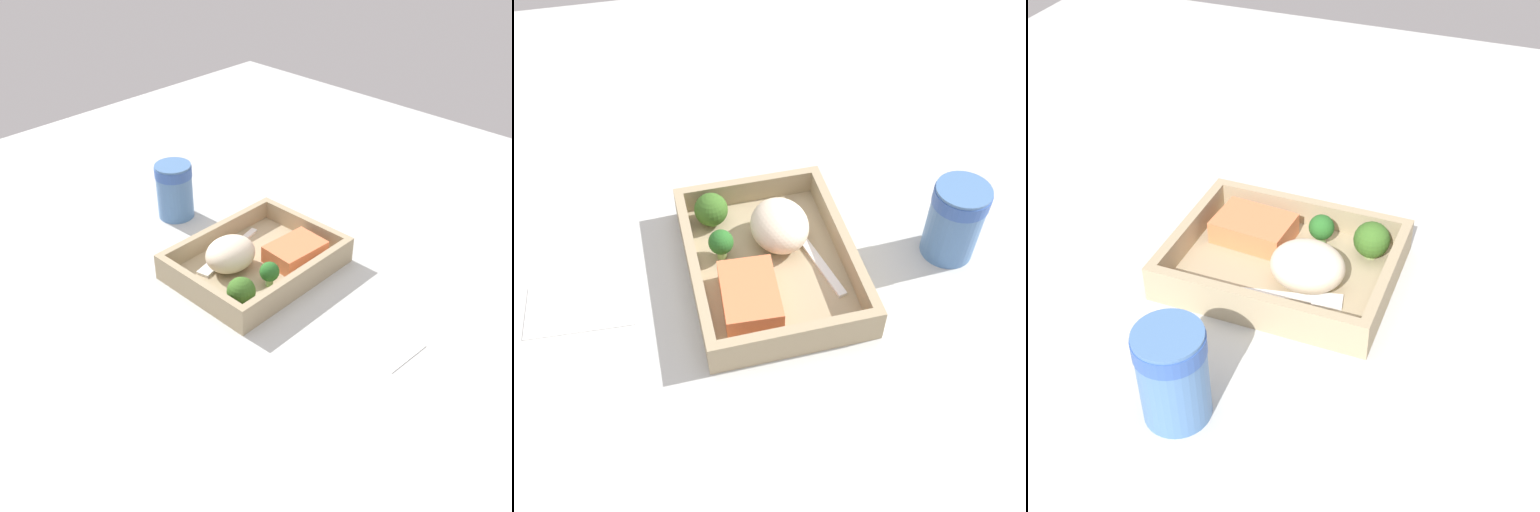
{
  "view_description": "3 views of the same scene",
  "coord_description": "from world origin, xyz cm",
  "views": [
    {
      "loc": [
        57.24,
        55.32,
        58.22
      ],
      "look_at": [
        0.0,
        0.0,
        2.7
      ],
      "focal_mm": 42.0,
      "sensor_mm": 36.0,
      "label": 1
    },
    {
      "loc": [
        -47.41,
        11.82,
        56.73
      ],
      "look_at": [
        0.0,
        0.0,
        2.7
      ],
      "focal_mm": 42.0,
      "sensor_mm": 36.0,
      "label": 2
    },
    {
      "loc": [
        23.29,
        -60.27,
        54.62
      ],
      "look_at": [
        0.0,
        0.0,
        2.7
      ],
      "focal_mm": 50.0,
      "sensor_mm": 36.0,
      "label": 3
    }
  ],
  "objects": [
    {
      "name": "tray_rim",
      "position": [
        0.0,
        0.0,
        2.87
      ],
      "size": [
        25.91,
        19.81,
        3.34
      ],
      "color": "tan",
      "rests_on": "takeout_tray"
    },
    {
      "name": "salmon_fillet",
      "position": [
        -5.38,
        3.74,
        2.68
      ],
      "size": [
        9.71,
        7.07,
        2.95
      ],
      "primitive_type": "cube",
      "rotation": [
        0.0,
        0.0,
        -0.07
      ],
      "color": "#F07748",
      "rests_on": "takeout_tray"
    },
    {
      "name": "broccoli_floret_2",
      "position": [
        2.71,
        5.5,
        3.67
      ],
      "size": [
        3.12,
        3.12,
        4.16
      ],
      "color": "#82AE61",
      "rests_on": "takeout_tray"
    },
    {
      "name": "broccoli_floret_1",
      "position": [
        8.94,
        5.61,
        3.49
      ],
      "size": [
        4.36,
        4.36,
        4.53
      ],
      "color": "#81A459",
      "rests_on": "takeout_tray"
    },
    {
      "name": "takeout_tray",
      "position": [
        0.0,
        0.0,
        0.6
      ],
      "size": [
        25.91,
        19.81,
        1.2
      ],
      "primitive_type": "cube",
      "color": "tan",
      "rests_on": "ground_plane"
    },
    {
      "name": "receipt_slip",
      "position": [
        -0.24,
        23.2,
        0.12
      ],
      "size": [
        8.58,
        13.18,
        0.24
      ],
      "primitive_type": "cube",
      "rotation": [
        0.0,
        0.0,
        -0.07
      ],
      "color": "white",
      "rests_on": "ground_plane"
    },
    {
      "name": "fork",
      "position": [
        1.76,
        -5.25,
        1.42
      ],
      "size": [
        15.79,
        4.94,
        0.44
      ],
      "color": "white",
      "rests_on": "takeout_tray"
    },
    {
      "name": "ground_plane",
      "position": [
        0.0,
        0.0,
        -1.0
      ],
      "size": [
        160.0,
        160.0,
        2.0
      ],
      "primitive_type": "cube",
      "color": "#B7BAB7"
    },
    {
      "name": "paper_cup",
      "position": [
        -2.1,
        -22.81,
        5.86
      ],
      "size": [
        6.8,
        6.8,
        10.47
      ],
      "color": "#4A73AC",
      "rests_on": "ground_plane"
    },
    {
      "name": "mashed_potatoes",
      "position": [
        3.66,
        -2.14,
        3.9
      ],
      "size": [
        8.62,
        7.28,
        5.4
      ],
      "primitive_type": "ellipsoid",
      "color": "beige",
      "rests_on": "takeout_tray"
    }
  ]
}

